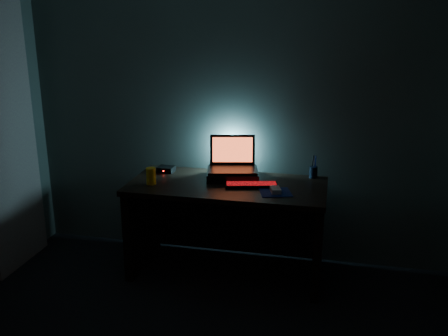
{
  "coord_description": "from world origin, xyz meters",
  "views": [
    {
      "loc": [
        0.76,
        -1.9,
        1.97
      ],
      "look_at": [
        -0.01,
        1.57,
        0.89
      ],
      "focal_mm": 40.0,
      "sensor_mm": 36.0,
      "label": 1
    }
  ],
  "objects_px": {
    "laptop": "(233,162)",
    "router": "(166,169)",
    "juice_glass": "(151,176)",
    "keyboard": "(251,185)",
    "mouse": "(275,190)",
    "pen_cup": "(313,172)"
  },
  "relations": [
    {
      "from": "pen_cup",
      "to": "router",
      "type": "distance_m",
      "value": 1.19
    },
    {
      "from": "laptop",
      "to": "pen_cup",
      "type": "distance_m",
      "value": 0.64
    },
    {
      "from": "keyboard",
      "to": "juice_glass",
      "type": "bearing_deg",
      "value": 175.17
    },
    {
      "from": "pen_cup",
      "to": "juice_glass",
      "type": "distance_m",
      "value": 1.27
    },
    {
      "from": "keyboard",
      "to": "mouse",
      "type": "height_order",
      "value": "mouse"
    },
    {
      "from": "mouse",
      "to": "keyboard",
      "type": "bearing_deg",
      "value": 134.67
    },
    {
      "from": "pen_cup",
      "to": "router",
      "type": "xyz_separation_m",
      "value": [
        -1.19,
        -0.11,
        -0.02
      ]
    },
    {
      "from": "mouse",
      "to": "router",
      "type": "bearing_deg",
      "value": 144.23
    },
    {
      "from": "keyboard",
      "to": "juice_glass",
      "type": "xyz_separation_m",
      "value": [
        -0.75,
        -0.11,
        0.05
      ]
    },
    {
      "from": "juice_glass",
      "to": "router",
      "type": "relative_size",
      "value": 0.91
    },
    {
      "from": "laptop",
      "to": "mouse",
      "type": "distance_m",
      "value": 0.51
    },
    {
      "from": "keyboard",
      "to": "router",
      "type": "distance_m",
      "value": 0.77
    },
    {
      "from": "mouse",
      "to": "router",
      "type": "distance_m",
      "value": 0.99
    },
    {
      "from": "pen_cup",
      "to": "router",
      "type": "height_order",
      "value": "pen_cup"
    },
    {
      "from": "laptop",
      "to": "router",
      "type": "distance_m",
      "value": 0.56
    },
    {
      "from": "laptop",
      "to": "juice_glass",
      "type": "xyz_separation_m",
      "value": [
        -0.56,
        -0.33,
        -0.06
      ]
    },
    {
      "from": "laptop",
      "to": "pen_cup",
      "type": "bearing_deg",
      "value": -3.49
    },
    {
      "from": "laptop",
      "to": "mouse",
      "type": "height_order",
      "value": "laptop"
    },
    {
      "from": "laptop",
      "to": "router",
      "type": "relative_size",
      "value": 3.07
    },
    {
      "from": "keyboard",
      "to": "mouse",
      "type": "bearing_deg",
      "value": -41.14
    },
    {
      "from": "pen_cup",
      "to": "mouse",
      "type": "bearing_deg",
      "value": -120.93
    },
    {
      "from": "laptop",
      "to": "keyboard",
      "type": "bearing_deg",
      "value": -61.18
    }
  ]
}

